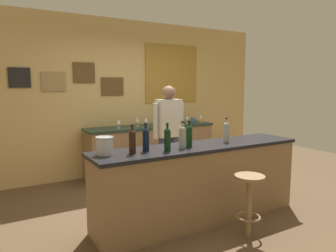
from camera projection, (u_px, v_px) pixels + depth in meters
ground_plane at (182, 208)px, 4.18m from camera, size 10.00×10.00×0.00m
back_wall at (123, 97)px, 5.74m from camera, size 6.00×0.09×2.80m
bar_counter at (200, 182)px, 3.78m from camera, size 2.66×0.60×0.92m
side_counter at (151, 150)px, 5.73m from camera, size 2.40×0.56×0.90m
bartender at (169, 132)px, 4.70m from camera, size 0.52×0.21×1.62m
bar_stool at (249, 195)px, 3.33m from camera, size 0.32×0.32×0.68m
wine_bottle_a at (132, 141)px, 3.25m from camera, size 0.07×0.07×0.31m
wine_bottle_b at (146, 139)px, 3.37m from camera, size 0.07×0.07×0.31m
wine_bottle_c at (167, 138)px, 3.38m from camera, size 0.07×0.07×0.31m
wine_bottle_d at (182, 136)px, 3.53m from camera, size 0.07×0.07×0.31m
wine_bottle_e at (189, 135)px, 3.61m from camera, size 0.07×0.07×0.31m
wine_bottle_f at (226, 131)px, 3.93m from camera, size 0.07×0.07×0.31m
ice_bucket at (105, 145)px, 3.20m from camera, size 0.19×0.19×0.19m
wine_glass_a at (119, 122)px, 5.31m from camera, size 0.07×0.07×0.16m
wine_glass_b at (138, 120)px, 5.58m from camera, size 0.07×0.07×0.16m
wine_glass_c at (146, 120)px, 5.61m from camera, size 0.07×0.07×0.16m
wine_glass_d at (187, 117)px, 6.03m from camera, size 0.07×0.07×0.16m
wine_glass_e at (201, 117)px, 6.18m from camera, size 0.07×0.07×0.16m
coffee_mug at (193, 120)px, 6.10m from camera, size 0.12×0.08×0.09m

